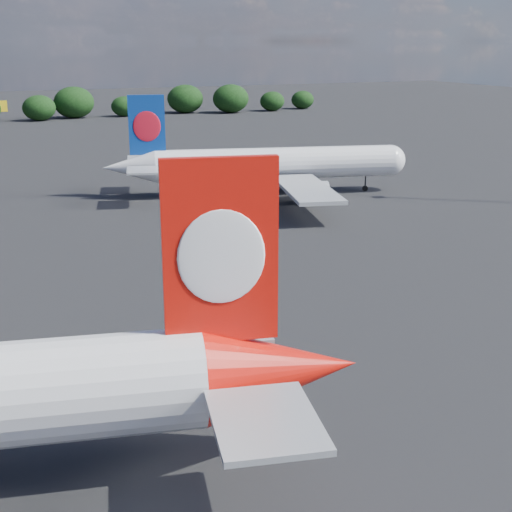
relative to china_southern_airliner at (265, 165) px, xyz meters
name	(u,v)px	position (x,y,z in m)	size (l,w,h in m)	color
china_southern_airliner	(265,165)	(0.00, 0.00, 0.00)	(42.98, 41.14, 14.15)	white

